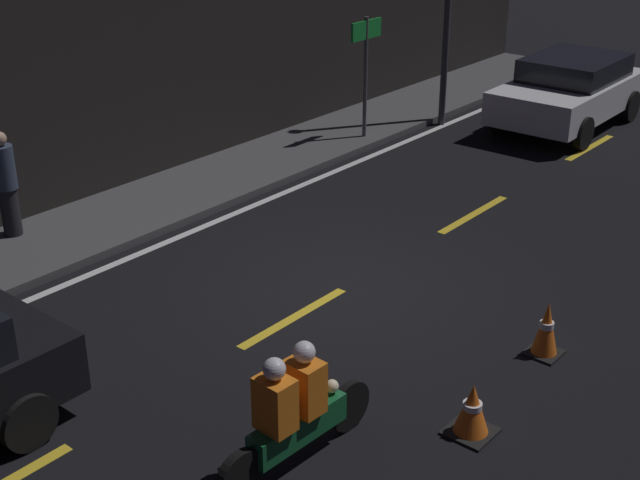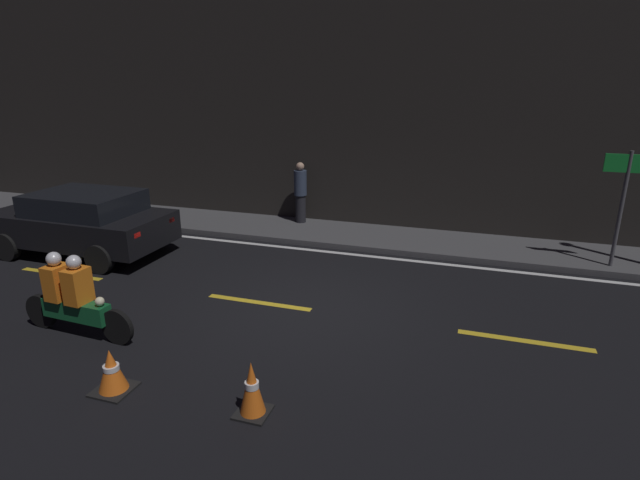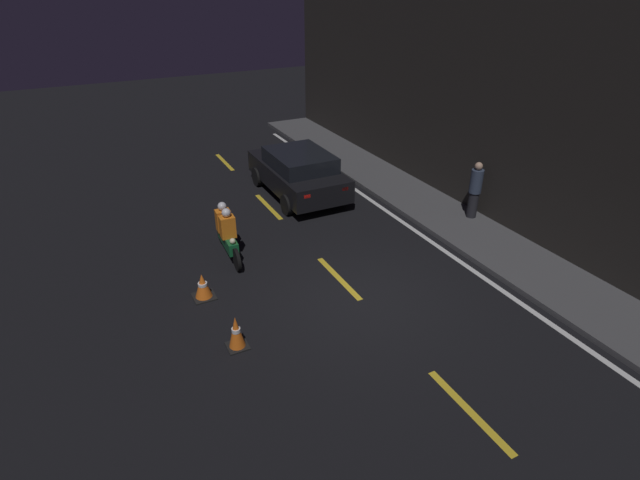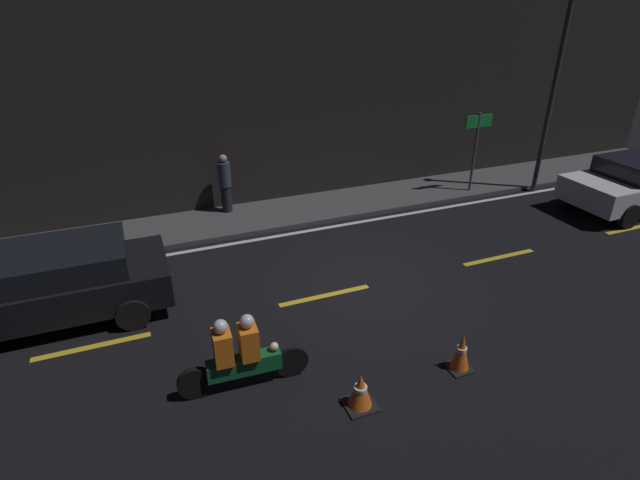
{
  "view_description": "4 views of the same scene",
  "coord_description": "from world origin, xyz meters",
  "px_view_note": "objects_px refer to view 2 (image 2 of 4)",
  "views": [
    {
      "loc": [
        -8.56,
        -6.73,
        5.71
      ],
      "look_at": [
        -0.41,
        0.05,
        0.89
      ],
      "focal_mm": 50.0,
      "sensor_mm": 36.0,
      "label": 1
    },
    {
      "loc": [
        2.61,
        -7.51,
        3.85
      ],
      "look_at": [
        0.03,
        0.41,
        1.17
      ],
      "focal_mm": 28.0,
      "sensor_mm": 36.0,
      "label": 2
    },
    {
      "loc": [
        7.64,
        -4.84,
        6.39
      ],
      "look_at": [
        -0.87,
        -0.56,
        1.22
      ],
      "focal_mm": 28.0,
      "sensor_mm": 36.0,
      "label": 3
    },
    {
      "loc": [
        -4.34,
        -8.12,
        5.72
      ],
      "look_at": [
        -0.92,
        0.48,
        1.07
      ],
      "focal_mm": 28.0,
      "sensor_mm": 36.0,
      "label": 4
    }
  ],
  "objects_px": {
    "motorcycle": "(72,298)",
    "pedestrian": "(300,192)",
    "traffic_cone_near": "(112,371)",
    "van_black": "(82,221)",
    "traffic_cone_mid": "(252,389)",
    "shop_sign": "(625,187)"
  },
  "relations": [
    {
      "from": "motorcycle",
      "to": "pedestrian",
      "type": "height_order",
      "value": "pedestrian"
    },
    {
      "from": "van_black",
      "to": "motorcycle",
      "type": "xyz_separation_m",
      "value": [
        2.7,
        -3.19,
        -0.14
      ]
    },
    {
      "from": "pedestrian",
      "to": "shop_sign",
      "type": "height_order",
      "value": "shop_sign"
    },
    {
      "from": "traffic_cone_mid",
      "to": "pedestrian",
      "type": "relative_size",
      "value": 0.43
    },
    {
      "from": "motorcycle",
      "to": "traffic_cone_mid",
      "type": "height_order",
      "value": "motorcycle"
    },
    {
      "from": "traffic_cone_near",
      "to": "shop_sign",
      "type": "bearing_deg",
      "value": 43.79
    },
    {
      "from": "van_black",
      "to": "shop_sign",
      "type": "relative_size",
      "value": 1.7
    },
    {
      "from": "van_black",
      "to": "traffic_cone_mid",
      "type": "xyz_separation_m",
      "value": [
        6.21,
        -4.12,
        -0.43
      ]
    },
    {
      "from": "traffic_cone_mid",
      "to": "pedestrian",
      "type": "height_order",
      "value": "pedestrian"
    },
    {
      "from": "motorcycle",
      "to": "traffic_cone_near",
      "type": "height_order",
      "value": "motorcycle"
    },
    {
      "from": "van_black",
      "to": "shop_sign",
      "type": "xyz_separation_m",
      "value": [
        11.33,
        2.49,
        1.04
      ]
    },
    {
      "from": "traffic_cone_near",
      "to": "pedestrian",
      "type": "distance_m",
      "value": 7.95
    },
    {
      "from": "van_black",
      "to": "motorcycle",
      "type": "relative_size",
      "value": 1.93
    },
    {
      "from": "traffic_cone_mid",
      "to": "shop_sign",
      "type": "height_order",
      "value": "shop_sign"
    },
    {
      "from": "van_black",
      "to": "pedestrian",
      "type": "distance_m",
      "value": 5.4
    },
    {
      "from": "traffic_cone_near",
      "to": "pedestrian",
      "type": "bearing_deg",
      "value": 92.32
    },
    {
      "from": "traffic_cone_mid",
      "to": "traffic_cone_near",
      "type": "bearing_deg",
      "value": -175.99
    },
    {
      "from": "pedestrian",
      "to": "van_black",
      "type": "bearing_deg",
      "value": -137.36
    },
    {
      "from": "van_black",
      "to": "pedestrian",
      "type": "xyz_separation_m",
      "value": [
        3.97,
        3.66,
        0.18
      ]
    },
    {
      "from": "traffic_cone_near",
      "to": "shop_sign",
      "type": "distance_m",
      "value": 9.87
    },
    {
      "from": "van_black",
      "to": "traffic_cone_mid",
      "type": "distance_m",
      "value": 7.47
    },
    {
      "from": "traffic_cone_mid",
      "to": "shop_sign",
      "type": "distance_m",
      "value": 8.49
    }
  ]
}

